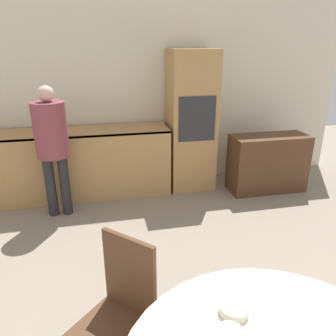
{
  "coord_description": "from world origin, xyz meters",
  "views": [
    {
      "loc": [
        -0.45,
        0.74,
        2.02
      ],
      "look_at": [
        0.07,
        3.15,
        1.07
      ],
      "focal_mm": 35.0,
      "sensor_mm": 36.0,
      "label": 1
    }
  ],
  "objects_px": {
    "oven_unit": "(191,121)",
    "person_standing": "(52,139)",
    "sideboard": "(268,163)",
    "bowl_far": "(234,309)",
    "chair_far_left": "(121,306)",
    "bowl_near": "(230,336)"
  },
  "relations": [
    {
      "from": "bowl_near",
      "to": "person_standing",
      "type": "bearing_deg",
      "value": 110.75
    },
    {
      "from": "person_standing",
      "to": "bowl_near",
      "type": "height_order",
      "value": "person_standing"
    },
    {
      "from": "chair_far_left",
      "to": "person_standing",
      "type": "relative_size",
      "value": 0.61
    },
    {
      "from": "sideboard",
      "to": "bowl_near",
      "type": "xyz_separation_m",
      "value": [
        -1.8,
        -2.94,
        0.34
      ]
    },
    {
      "from": "person_standing",
      "to": "bowl_far",
      "type": "relative_size",
      "value": 10.22
    },
    {
      "from": "bowl_near",
      "to": "bowl_far",
      "type": "distance_m",
      "value": 0.17
    },
    {
      "from": "person_standing",
      "to": "bowl_near",
      "type": "xyz_separation_m",
      "value": [
        1.06,
        -2.81,
        -0.22
      ]
    },
    {
      "from": "oven_unit",
      "to": "person_standing",
      "type": "relative_size",
      "value": 1.23
    },
    {
      "from": "oven_unit",
      "to": "chair_far_left",
      "type": "relative_size",
      "value": 2.01
    },
    {
      "from": "oven_unit",
      "to": "bowl_far",
      "type": "xyz_separation_m",
      "value": [
        -0.68,
        -3.19,
        -0.23
      ]
    },
    {
      "from": "chair_far_left",
      "to": "bowl_far",
      "type": "bearing_deg",
      "value": 11.41
    },
    {
      "from": "chair_far_left",
      "to": "sideboard",
      "type": "bearing_deg",
      "value": 91.75
    },
    {
      "from": "chair_far_left",
      "to": "bowl_far",
      "type": "xyz_separation_m",
      "value": [
        0.55,
        -0.37,
        0.21
      ]
    },
    {
      "from": "person_standing",
      "to": "chair_far_left",
      "type": "bearing_deg",
      "value": -75.42
    },
    {
      "from": "sideboard",
      "to": "bowl_far",
      "type": "height_order",
      "value": "sideboard"
    },
    {
      "from": "oven_unit",
      "to": "chair_far_left",
      "type": "xyz_separation_m",
      "value": [
        -1.23,
        -2.82,
        -0.44
      ]
    },
    {
      "from": "sideboard",
      "to": "oven_unit",
      "type": "bearing_deg",
      "value": 158.96
    },
    {
      "from": "bowl_near",
      "to": "bowl_far",
      "type": "bearing_deg",
      "value": 60.77
    },
    {
      "from": "oven_unit",
      "to": "bowl_near",
      "type": "distance_m",
      "value": 3.44
    },
    {
      "from": "sideboard",
      "to": "bowl_far",
      "type": "relative_size",
      "value": 6.98
    },
    {
      "from": "oven_unit",
      "to": "person_standing",
      "type": "height_order",
      "value": "oven_unit"
    },
    {
      "from": "sideboard",
      "to": "bowl_far",
      "type": "distance_m",
      "value": 3.29
    }
  ]
}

